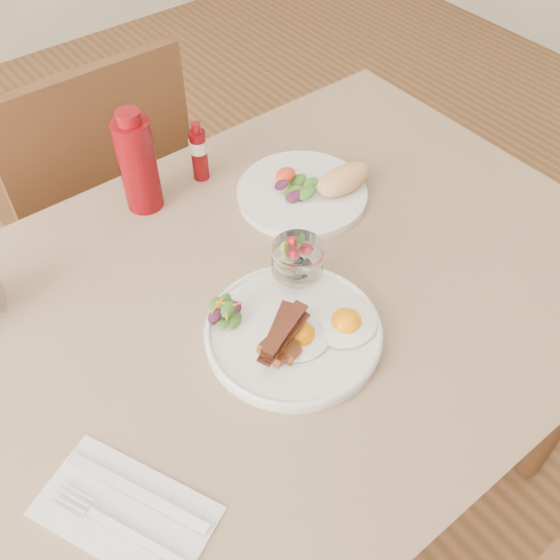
{
  "coord_description": "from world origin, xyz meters",
  "views": [
    {
      "loc": [
        -0.37,
        -0.54,
        1.55
      ],
      "look_at": [
        0.03,
        -0.03,
        0.82
      ],
      "focal_mm": 40.0,
      "sensor_mm": 36.0,
      "label": 1
    }
  ],
  "objects": [
    {
      "name": "napkin_cutlery",
      "position": [
        -0.33,
        -0.17,
        0.75
      ],
      "size": [
        0.21,
        0.26,
        0.01
      ],
      "rotation": [
        0.0,
        0.0,
        0.44
      ],
      "color": "white",
      "rests_on": "table"
    },
    {
      "name": "bacon_potato_pile",
      "position": [
        -0.02,
        -0.1,
        0.79
      ],
      "size": [
        0.11,
        0.08,
        0.05
      ],
      "rotation": [
        0.0,
        0.0,
        -0.02
      ],
      "color": "brown",
      "rests_on": "main_plate"
    },
    {
      "name": "fruit_cup",
      "position": [
        0.09,
        -0.0,
        0.82
      ],
      "size": [
        0.09,
        0.09,
        0.09
      ],
      "rotation": [
        0.0,
        0.0,
        0.17
      ],
      "color": "white",
      "rests_on": "main_plate"
    },
    {
      "name": "ketchup_bottle",
      "position": [
        -0.01,
        0.33,
        0.85
      ],
      "size": [
        0.08,
        0.08,
        0.2
      ],
      "rotation": [
        0.0,
        0.0,
        0.19
      ],
      "color": "#63050B",
      "rests_on": "table"
    },
    {
      "name": "chair_far",
      "position": [
        0.0,
        0.66,
        0.52
      ],
      "size": [
        0.42,
        0.42,
        0.93
      ],
      "color": "#53331A",
      "rests_on": "ground"
    },
    {
      "name": "second_plate",
      "position": [
        0.25,
        0.16,
        0.77
      ],
      "size": [
        0.26,
        0.25,
        0.06
      ],
      "rotation": [
        0.0,
        0.0,
        -0.14
      ],
      "color": "white",
      "rests_on": "table"
    },
    {
      "name": "fried_eggs",
      "position": [
        0.05,
        -0.12,
        0.78
      ],
      "size": [
        0.2,
        0.15,
        0.03
      ],
      "rotation": [
        0.0,
        0.0,
        0.3
      ],
      "color": "white",
      "rests_on": "main_plate"
    },
    {
      "name": "main_plate",
      "position": [
        0.01,
        -0.09,
        0.76
      ],
      "size": [
        0.28,
        0.28,
        0.02
      ],
      "primitive_type": "cylinder",
      "color": "white",
      "rests_on": "table"
    },
    {
      "name": "table",
      "position": [
        0.0,
        0.0,
        0.66
      ],
      "size": [
        1.33,
        0.88,
        0.75
      ],
      "color": "#53331A",
      "rests_on": "ground"
    },
    {
      "name": "side_salad",
      "position": [
        -0.06,
        -0.0,
        0.78
      ],
      "size": [
        0.06,
        0.06,
        0.03
      ],
      "rotation": [
        0.0,
        0.0,
        0.02
      ],
      "color": "#254E14",
      "rests_on": "main_plate"
    },
    {
      "name": "hot_sauce_bottle",
      "position": [
        0.12,
        0.34,
        0.81
      ],
      "size": [
        0.05,
        0.05,
        0.13
      ],
      "rotation": [
        0.0,
        0.0,
        -0.4
      ],
      "color": "#63050B",
      "rests_on": "table"
    }
  ]
}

